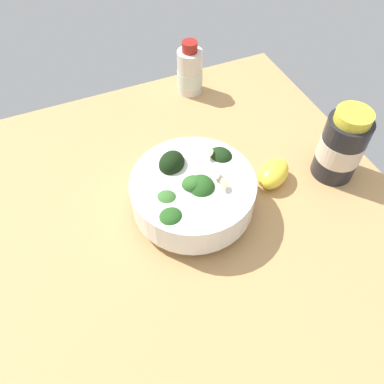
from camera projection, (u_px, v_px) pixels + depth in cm
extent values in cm
cube|color=tan|center=(184.00, 220.00, 63.56)|extent=(69.99, 69.99, 4.62)
cylinder|color=white|center=(192.00, 204.00, 61.66)|extent=(10.43, 10.43, 1.74)
cylinder|color=white|center=(192.00, 191.00, 58.93)|extent=(18.97, 18.97, 5.23)
cylinder|color=silver|center=(192.00, 181.00, 57.19)|extent=(15.65, 15.65, 0.80)
cylinder|color=#3C7A32|center=(151.00, 178.00, 60.87)|extent=(1.35, 1.46, 1.34)
ellipsoid|color=#194216|center=(150.00, 173.00, 59.84)|extent=(3.77, 4.26, 3.40)
cylinder|color=#589D47|center=(178.00, 231.00, 54.87)|extent=(1.10, 0.93, 1.30)
ellipsoid|color=#2D6023|center=(178.00, 226.00, 53.88)|extent=(3.66, 3.57, 2.60)
cylinder|color=#2F662B|center=(201.00, 195.00, 57.66)|extent=(1.83, 1.92, 1.54)
ellipsoid|color=#23511C|center=(201.00, 188.00, 56.38)|extent=(4.90, 5.15, 4.66)
cylinder|color=#2F662B|center=(170.00, 173.00, 60.17)|extent=(1.95, 2.21, 1.94)
ellipsoid|color=black|center=(169.00, 164.00, 58.57)|extent=(6.04, 7.06, 6.00)
cylinder|color=#2F662B|center=(166.00, 209.00, 56.70)|extent=(1.63, 1.67, 1.20)
ellipsoid|color=#386B2B|center=(165.00, 202.00, 55.46)|extent=(4.35, 4.69, 4.72)
cylinder|color=#589D47|center=(219.00, 165.00, 62.06)|extent=(1.71, 1.78, 1.53)
ellipsoid|color=black|center=(220.00, 158.00, 60.76)|extent=(6.57, 5.45, 5.71)
cylinder|color=#3C7A32|center=(193.00, 190.00, 57.47)|extent=(1.53, 1.49, 1.50)
ellipsoid|color=#2D6023|center=(193.00, 184.00, 56.32)|extent=(5.33, 4.95, 4.52)
cylinder|color=#589D47|center=(170.00, 226.00, 55.08)|extent=(1.75, 1.88, 1.76)
ellipsoid|color=#23511C|center=(170.00, 219.00, 53.66)|extent=(5.23, 4.59, 4.54)
ellipsoid|color=#DBBC84|center=(193.00, 167.00, 59.47)|extent=(2.06, 1.92, 0.69)
ellipsoid|color=#DBBC84|center=(210.00, 153.00, 58.96)|extent=(2.00, 2.01, 0.69)
ellipsoid|color=#DBBC84|center=(175.00, 161.00, 58.58)|extent=(2.04, 1.45, 0.97)
ellipsoid|color=#DBBC84|center=(224.00, 184.00, 54.97)|extent=(1.99, 1.40, 0.99)
ellipsoid|color=#DBBC84|center=(197.00, 188.00, 55.50)|extent=(1.21, 1.92, 0.84)
ellipsoid|color=#DBBC84|center=(213.00, 172.00, 57.78)|extent=(1.90, 1.18, 0.51)
ellipsoid|color=#DBBC84|center=(217.00, 175.00, 56.46)|extent=(2.06, 1.74, 0.79)
ellipsoid|color=yellow|center=(274.00, 174.00, 64.16)|extent=(7.25, 8.06, 3.98)
cylinder|color=beige|center=(190.00, 72.00, 77.84)|extent=(5.08, 5.08, 9.16)
cylinder|color=maroon|center=(190.00, 47.00, 73.48)|extent=(3.02, 3.02, 1.99)
cylinder|color=silver|center=(190.00, 77.00, 78.87)|extent=(5.18, 5.18, 3.27)
cylinder|color=black|center=(341.00, 148.00, 62.76)|extent=(7.11, 7.11, 11.40)
cylinder|color=gold|center=(354.00, 117.00, 57.62)|extent=(5.69, 5.69, 1.71)
cylinder|color=beige|center=(341.00, 148.00, 62.74)|extent=(7.26, 7.26, 4.00)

